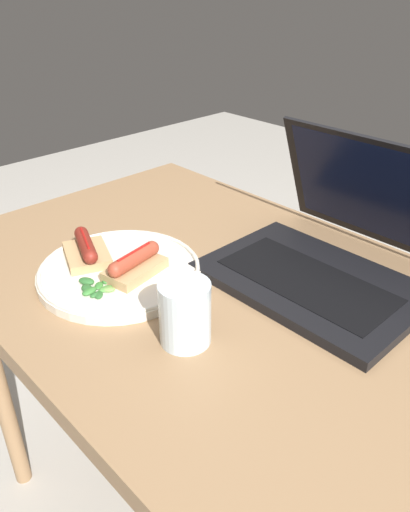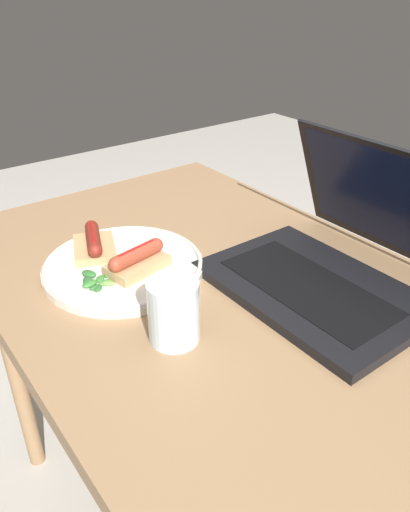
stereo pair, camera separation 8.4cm
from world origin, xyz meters
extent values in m
cube|color=#93704C|center=(0.00, 0.00, 0.72)|extent=(1.23, 0.70, 0.04)
cylinder|color=#93704C|center=(-0.54, 0.27, 0.35)|extent=(0.04, 0.04, 0.70)
cylinder|color=#93704C|center=(-0.54, -0.27, 0.35)|extent=(0.04, 0.04, 0.70)
cube|color=black|center=(0.04, 0.12, 0.74)|extent=(0.37, 0.25, 0.02)
cube|color=black|center=(0.04, 0.10, 0.75)|extent=(0.30, 0.14, 0.00)
cube|color=black|center=(0.04, 0.28, 0.86)|extent=(0.37, 0.09, 0.22)
cube|color=#0C1433|center=(0.04, 0.28, 0.86)|extent=(0.33, 0.08, 0.19)
cylinder|color=silver|center=(-0.21, -0.11, 0.74)|extent=(0.29, 0.29, 0.02)
torus|color=silver|center=(-0.21, -0.11, 0.75)|extent=(0.29, 0.29, 0.01)
cube|color=tan|center=(-0.18, -0.10, 0.76)|extent=(0.08, 0.12, 0.02)
cylinder|color=#9E3D28|center=(-0.18, -0.10, 0.78)|extent=(0.04, 0.10, 0.03)
sphere|color=#9E3D28|center=(-0.17, -0.14, 0.78)|extent=(0.03, 0.03, 0.03)
sphere|color=#9E3D28|center=(-0.19, -0.05, 0.78)|extent=(0.03, 0.03, 0.03)
cylinder|color=red|center=(-0.18, -0.10, 0.79)|extent=(0.02, 0.08, 0.01)
cube|color=tan|center=(-0.28, -0.13, 0.76)|extent=(0.13, 0.11, 0.02)
cylinder|color=maroon|center=(-0.28, -0.13, 0.78)|extent=(0.10, 0.06, 0.03)
sphere|color=maroon|center=(-0.24, -0.15, 0.78)|extent=(0.03, 0.03, 0.03)
sphere|color=maroon|center=(-0.33, -0.11, 0.78)|extent=(0.03, 0.03, 0.03)
cylinder|color=red|center=(-0.28, -0.13, 0.79)|extent=(0.08, 0.04, 0.01)
ellipsoid|color=#4C8E3D|center=(-0.17, -0.17, 0.75)|extent=(0.02, 0.03, 0.01)
ellipsoid|color=#2D662D|center=(-0.17, -0.19, 0.75)|extent=(0.01, 0.02, 0.01)
ellipsoid|color=#387A33|center=(-0.19, -0.17, 0.75)|extent=(0.03, 0.03, 0.00)
ellipsoid|color=#387A33|center=(-0.19, -0.15, 0.75)|extent=(0.02, 0.02, 0.01)
ellipsoid|color=#2D662D|center=(-0.19, -0.19, 0.75)|extent=(0.02, 0.02, 0.01)
ellipsoid|color=#2D662D|center=(-0.19, -0.19, 0.75)|extent=(0.03, 0.02, 0.01)
ellipsoid|color=#387A33|center=(-0.18, -0.19, 0.75)|extent=(0.02, 0.03, 0.01)
ellipsoid|color=#2D662D|center=(-0.21, -0.18, 0.75)|extent=(0.03, 0.03, 0.01)
ellipsoid|color=#2D662D|center=(-0.17, -0.18, 0.75)|extent=(0.03, 0.02, 0.01)
ellipsoid|color=#709E4C|center=(-0.17, -0.16, 0.75)|extent=(0.03, 0.03, 0.01)
cylinder|color=silver|center=(0.00, -0.14, 0.78)|extent=(0.08, 0.08, 0.10)
camera|label=1|loc=(0.44, -0.52, 1.22)|focal=35.00mm
camera|label=2|loc=(0.50, -0.46, 1.22)|focal=35.00mm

